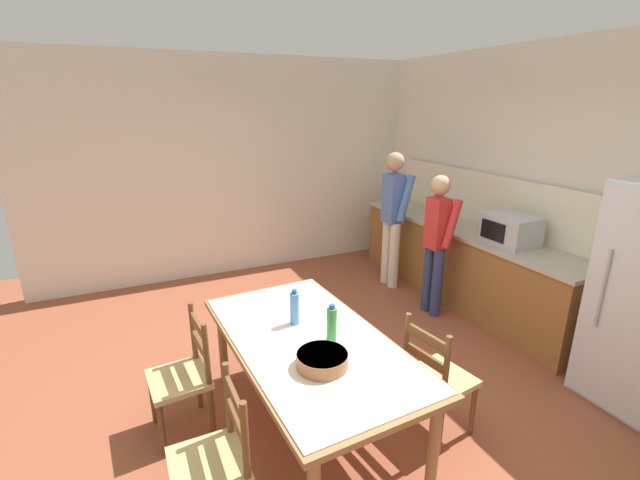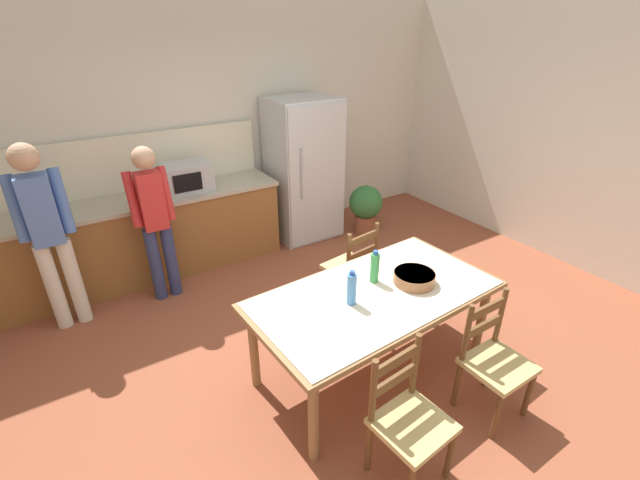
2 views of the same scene
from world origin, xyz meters
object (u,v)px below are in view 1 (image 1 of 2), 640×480
dining_table (309,348)px  person_at_sink (393,213)px  microwave (510,230)px  bottle_off_centre (332,324)px  chair_side_near_left (184,376)px  bottle_near_centre (295,308)px  person_at_counter (437,239)px  chair_side_far_right (436,378)px  chair_side_near_right (215,461)px  serving_bowl (322,359)px

dining_table → person_at_sink: 2.85m
person_at_sink → microwave: bearing=-70.1°
bottle_off_centre → chair_side_near_left: bearing=-116.8°
bottle_near_centre → person_at_counter: size_ratio=0.17×
person_at_counter → person_at_sink: bearing=88.6°
bottle_off_centre → person_at_counter: size_ratio=0.17×
dining_table → person_at_counter: 2.30m
microwave → bottle_near_centre: (0.38, -2.53, -0.18)m
bottle_off_centre → chair_side_near_left: size_ratio=0.30×
dining_table → person_at_counter: bearing=119.1°
chair_side_far_right → bottle_off_centre: bearing=57.9°
bottle_near_centre → person_at_counter: (-0.88, 2.01, 0.01)m
chair_side_near_right → chair_side_near_left: (-0.85, -0.05, 0.00)m
bottle_near_centre → serving_bowl: bottle_near_centre is taller
microwave → chair_side_near_left: bearing=-86.1°
microwave → chair_side_near_right: bearing=-71.7°
chair_side_near_left → person_at_sink: bearing=114.6°
microwave → chair_side_near_right: microwave is taller
person_at_counter → chair_side_near_right: bearing=-150.2°
bottle_near_centre → bottle_off_centre: bearing=23.6°
chair_side_far_right → person_at_sink: 2.72m
bottle_off_centre → chair_side_far_right: 0.86m
chair_side_near_left → person_at_counter: bearing=99.5°
dining_table → bottle_off_centre: 0.25m
chair_side_near_left → person_at_sink: (-1.61, 2.83, 0.53)m
dining_table → bottle_near_centre: bottle_near_centre is taller
bottle_near_centre → serving_bowl: size_ratio=0.84×
bottle_off_centre → chair_side_near_right: bottle_off_centre is taller
microwave → chair_side_near_left: microwave is taller
dining_table → person_at_counter: size_ratio=1.23×
chair_side_far_right → person_at_sink: person_at_sink is taller
bottle_near_centre → bottle_off_centre: same height
chair_side_far_right → chair_side_near_left: bearing=56.2°
chair_side_far_right → person_at_sink: size_ratio=0.53×
bottle_off_centre → person_at_sink: (-2.08, 1.89, 0.09)m
serving_bowl → chair_side_far_right: size_ratio=0.35×
serving_bowl → chair_side_near_right: (0.13, -0.71, -0.36)m
chair_side_near_right → person_at_sink: (-2.46, 2.78, 0.53)m
serving_bowl → chair_side_near_left: chair_side_near_left is taller
chair_side_near_left → bottle_off_centre: bearing=58.2°
microwave → person_at_counter: 0.74m
chair_side_far_right → bottle_near_centre: bearing=44.5°
dining_table → chair_side_far_right: bearing=64.4°
chair_side_far_right → chair_side_near_right: bearing=84.6°
bottle_near_centre → chair_side_near_right: 1.12m
serving_bowl → chair_side_far_right: bearing=86.5°
person_at_sink → person_at_counter: size_ratio=1.09×
chair_side_far_right → chair_side_near_right: size_ratio=1.00×
chair_side_far_right → person_at_counter: person_at_counter is taller
chair_side_near_left → dining_table: bearing=59.5°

